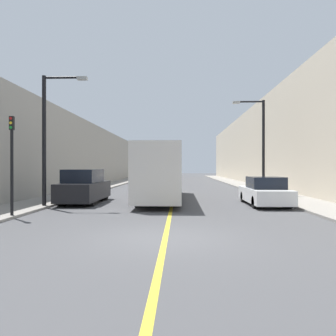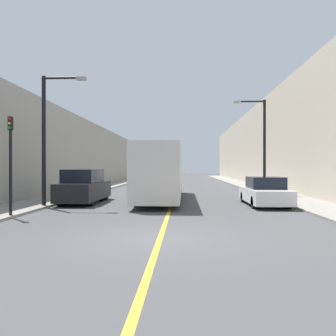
# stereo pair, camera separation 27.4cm
# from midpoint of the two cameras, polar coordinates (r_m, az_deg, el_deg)

# --- Properties ---
(ground_plane) EXTENTS (200.00, 200.00, 0.00)m
(ground_plane) POSITION_cam_midpoint_polar(r_m,az_deg,el_deg) (9.64, -1.32, -12.08)
(ground_plane) COLOR #474749
(sidewalk_left) EXTENTS (2.68, 72.00, 0.11)m
(sidewalk_left) POSITION_cam_midpoint_polar(r_m,az_deg,el_deg) (40.26, -9.45, -2.68)
(sidewalk_left) COLOR gray
(sidewalk_left) RESTS_ON ground
(sidewalk_right) EXTENTS (2.68, 72.00, 0.11)m
(sidewalk_right) POSITION_cam_midpoint_polar(r_m,az_deg,el_deg) (40.05, 11.98, -2.70)
(sidewalk_right) COLOR gray
(sidewalk_right) RESTS_ON ground
(building_row_left) EXTENTS (4.00, 72.00, 6.69)m
(building_row_left) POSITION_cam_midpoint_polar(r_m,az_deg,el_deg) (41.03, -14.03, 1.97)
(building_row_left) COLOR gray
(building_row_left) RESTS_ON ground
(building_row_right) EXTENTS (4.00, 72.00, 9.10)m
(building_row_right) POSITION_cam_midpoint_polar(r_m,az_deg,el_deg) (40.79, 16.62, 3.66)
(building_row_right) COLOR beige
(building_row_right) RESTS_ON ground
(road_center_line) EXTENTS (0.16, 72.00, 0.01)m
(road_center_line) POSITION_cam_midpoint_polar(r_m,az_deg,el_deg) (39.46, 1.24, -2.81)
(road_center_line) COLOR gold
(road_center_line) RESTS_ON ground
(bus) EXTENTS (2.41, 11.67, 3.25)m
(bus) POSITION_cam_midpoint_polar(r_m,az_deg,el_deg) (20.53, -1.46, -0.69)
(bus) COLOR silver
(bus) RESTS_ON ground
(parked_suv_left) EXTENTS (1.93, 4.98, 1.92)m
(parked_suv_left) POSITION_cam_midpoint_polar(r_m,az_deg,el_deg) (19.27, -14.77, -3.29)
(parked_suv_left) COLOR black
(parked_suv_left) RESTS_ON ground
(car_right_near) EXTENTS (1.90, 4.75, 1.53)m
(car_right_near) POSITION_cam_midpoint_polar(r_m,az_deg,el_deg) (18.28, 16.06, -4.10)
(car_right_near) COLOR silver
(car_right_near) RESTS_ON ground
(street_lamp_left) EXTENTS (2.29, 0.24, 6.54)m
(street_lamp_left) POSITION_cam_midpoint_polar(r_m,az_deg,el_deg) (17.69, -20.56, 6.04)
(street_lamp_left) COLOR black
(street_lamp_left) RESTS_ON sidewalk_left
(street_lamp_right) EXTENTS (2.29, 0.24, 6.73)m
(street_lamp_right) POSITION_cam_midpoint_polar(r_m,az_deg,el_deg) (24.37, 15.52, 4.65)
(street_lamp_right) COLOR black
(street_lamp_right) RESTS_ON sidewalk_right
(traffic_light) EXTENTS (0.16, 0.18, 3.97)m
(traffic_light) POSITION_cam_midpoint_polar(r_m,az_deg,el_deg) (14.60, -26.04, 1.07)
(traffic_light) COLOR black
(traffic_light) RESTS_ON sidewalk_left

